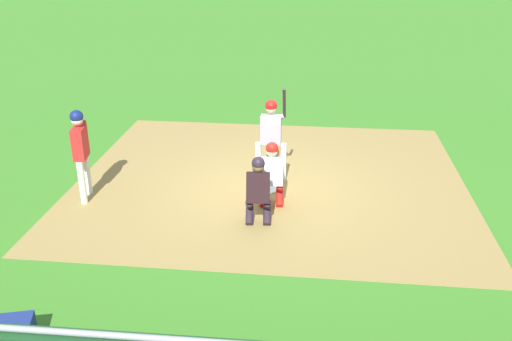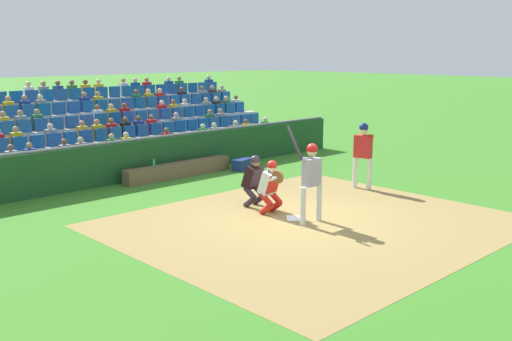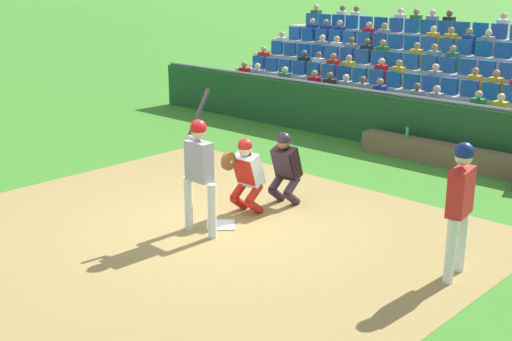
% 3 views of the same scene
% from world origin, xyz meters
% --- Properties ---
extents(ground_plane, '(160.00, 160.00, 0.00)m').
position_xyz_m(ground_plane, '(0.00, 0.00, 0.00)').
color(ground_plane, '#397B24').
extents(infield_dirt_patch, '(8.31, 7.38, 0.01)m').
position_xyz_m(infield_dirt_patch, '(0.00, 0.50, 0.00)').
color(infield_dirt_patch, olive).
rests_on(infield_dirt_patch, ground_plane).
extents(home_plate_marker, '(0.62, 0.62, 0.02)m').
position_xyz_m(home_plate_marker, '(0.00, 0.00, 0.02)').
color(home_plate_marker, white).
rests_on(home_plate_marker, infield_dirt_patch).
extents(batter_at_plate, '(0.67, 0.63, 2.17)m').
position_xyz_m(batter_at_plate, '(0.01, 0.42, 1.12)').
color(batter_at_plate, silver).
rests_on(batter_at_plate, ground_plane).
extents(catcher_crouching, '(0.48, 0.73, 1.30)m').
position_xyz_m(catcher_crouching, '(0.12, -0.71, 0.72)').
color(catcher_crouching, red).
rests_on(catcher_crouching, ground_plane).
extents(home_plate_umpire, '(0.49, 0.49, 1.30)m').
position_xyz_m(home_plate_umpire, '(-0.08, -1.48, 0.71)').
color(home_plate_umpire, '#2C202C').
rests_on(home_plate_umpire, ground_plane).
extents(equipment_duffel_bag, '(0.82, 0.55, 0.36)m').
position_xyz_m(equipment_duffel_bag, '(-3.03, -5.05, 0.18)').
color(equipment_duffel_bag, navy).
rests_on(equipment_duffel_bag, ground_plane).
extents(on_deck_batter, '(0.29, 0.62, 1.84)m').
position_xyz_m(on_deck_batter, '(-3.60, -0.78, 1.13)').
color(on_deck_batter, silver).
rests_on(on_deck_batter, ground_plane).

